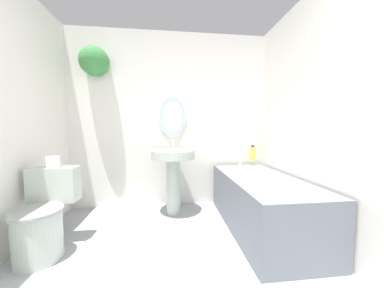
% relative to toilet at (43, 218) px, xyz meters
% --- Properties ---
extents(wall_back, '(2.80, 0.36, 2.40)m').
position_rel_toilet_xyz_m(wall_back, '(0.98, 1.01, 0.96)').
color(wall_back, silver).
rests_on(wall_back, ground_plane).
extents(wall_right, '(0.06, 2.66, 2.40)m').
position_rel_toilet_xyz_m(wall_right, '(2.45, -0.27, 0.88)').
color(wall_right, silver).
rests_on(wall_right, ground_plane).
extents(toilet, '(0.41, 0.52, 0.72)m').
position_rel_toilet_xyz_m(toilet, '(0.00, 0.00, 0.00)').
color(toilet, '#B2BCB2').
rests_on(toilet, ground_plane).
extents(pedestal_sink, '(0.55, 0.55, 0.91)m').
position_rel_toilet_xyz_m(pedestal_sink, '(1.11, 0.68, 0.28)').
color(pedestal_sink, '#B2BCB2').
rests_on(pedestal_sink, ground_plane).
extents(bathtub, '(0.70, 1.47, 0.64)m').
position_rel_toilet_xyz_m(bathtub, '(2.05, 0.21, -0.02)').
color(bathtub, slate).
rests_on(bathtub, ground_plane).
extents(shampoo_bottle, '(0.07, 0.07, 0.21)m').
position_rel_toilet_xyz_m(shampoo_bottle, '(2.23, 0.85, 0.42)').
color(shampoo_bottle, gold).
rests_on(shampoo_bottle, bathtub).
extents(toilet_paper_roll, '(0.11, 0.11, 0.10)m').
position_rel_toilet_xyz_m(toilet_paper_roll, '(0.00, 0.18, 0.46)').
color(toilet_paper_roll, white).
rests_on(toilet_paper_roll, toilet).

